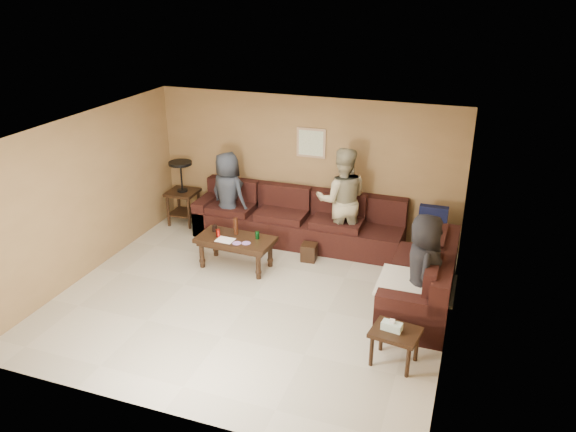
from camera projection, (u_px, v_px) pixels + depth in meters
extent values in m
plane|color=#BBB69F|center=(253.00, 298.00, 8.23)|extent=(5.50, 5.50, 0.00)
cube|color=silver|center=(248.00, 135.00, 7.27)|extent=(5.50, 5.00, 0.10)
cube|color=olive|center=(306.00, 167.00, 9.91)|extent=(5.50, 0.10, 2.50)
cube|color=olive|center=(152.00, 314.00, 5.58)|extent=(5.50, 0.10, 2.50)
cube|color=olive|center=(85.00, 196.00, 8.59)|extent=(0.10, 5.00, 2.50)
cube|color=olive|center=(456.00, 249.00, 6.90)|extent=(0.10, 5.00, 2.50)
cube|color=black|center=(297.00, 229.00, 9.92)|extent=(3.70, 0.90, 0.45)
cube|color=black|center=(303.00, 199.00, 10.03)|extent=(3.70, 0.24, 0.45)
cube|color=black|center=(209.00, 212.00, 10.42)|extent=(0.24, 0.90, 0.63)
cube|color=black|center=(418.00, 291.00, 7.96)|extent=(0.90, 2.00, 0.45)
cube|color=black|center=(445.00, 267.00, 7.68)|extent=(0.24, 2.00, 0.45)
cube|color=black|center=(410.00, 319.00, 7.16)|extent=(0.90, 0.24, 0.63)
cube|color=black|center=(433.00, 219.00, 9.01)|extent=(0.45, 0.14, 0.45)
cube|color=beige|center=(416.00, 285.00, 7.43)|extent=(1.00, 0.85, 0.04)
cube|color=black|center=(235.00, 240.00, 8.94)|extent=(1.26, 0.68, 0.07)
cube|color=black|center=(236.00, 244.00, 8.96)|extent=(1.16, 0.58, 0.06)
cylinder|color=black|center=(202.00, 255.00, 9.02)|extent=(0.08, 0.08, 0.45)
cylinder|color=black|center=(258.00, 266.00, 8.67)|extent=(0.08, 0.08, 0.45)
cylinder|color=black|center=(215.00, 243.00, 9.40)|extent=(0.08, 0.08, 0.45)
cylinder|color=black|center=(270.00, 254.00, 9.05)|extent=(0.08, 0.08, 0.45)
cylinder|color=red|center=(218.00, 233.00, 8.95)|extent=(0.07, 0.07, 0.12)
cylinder|color=#116425|center=(257.00, 235.00, 8.88)|extent=(0.07, 0.07, 0.12)
cylinder|color=#33170B|center=(236.00, 226.00, 9.00)|extent=(0.07, 0.07, 0.28)
cylinder|color=black|center=(215.00, 228.00, 9.13)|extent=(0.08, 0.08, 0.11)
cube|color=white|center=(225.00, 240.00, 8.85)|extent=(0.29, 0.23, 0.00)
cylinder|color=#EC53A6|center=(237.00, 243.00, 8.74)|extent=(0.14, 0.14, 0.01)
cylinder|color=#EC53A6|center=(246.00, 243.00, 8.74)|extent=(0.14, 0.14, 0.01)
cube|color=black|center=(183.00, 192.00, 10.51)|extent=(0.56, 0.56, 0.05)
cube|color=black|center=(184.00, 212.00, 10.67)|extent=(0.49, 0.49, 0.03)
cylinder|color=black|center=(168.00, 211.00, 10.50)|extent=(0.05, 0.05, 0.62)
cylinder|color=black|center=(189.00, 213.00, 10.38)|extent=(0.05, 0.05, 0.62)
cylinder|color=black|center=(179.00, 203.00, 10.88)|extent=(0.05, 0.05, 0.62)
cylinder|color=black|center=(199.00, 205.00, 10.76)|extent=(0.05, 0.05, 0.62)
cylinder|color=black|center=(182.00, 190.00, 10.49)|extent=(0.19, 0.19, 0.03)
cylinder|color=black|center=(181.00, 176.00, 10.38)|extent=(0.03, 0.03, 0.51)
cylinder|color=black|center=(180.00, 163.00, 10.28)|extent=(0.43, 0.43, 0.05)
cube|color=black|center=(396.00, 332.00, 6.68)|extent=(0.63, 0.54, 0.05)
cylinder|color=black|center=(372.00, 350.00, 6.72)|extent=(0.05, 0.05, 0.44)
cylinder|color=black|center=(408.00, 361.00, 6.52)|extent=(0.05, 0.05, 0.44)
cylinder|color=black|center=(381.00, 335.00, 7.00)|extent=(0.05, 0.05, 0.44)
cylinder|color=black|center=(417.00, 345.00, 6.80)|extent=(0.05, 0.05, 0.44)
cube|color=white|center=(392.00, 326.00, 6.66)|extent=(0.26, 0.16, 0.10)
cube|color=white|center=(392.00, 321.00, 6.64)|extent=(0.06, 0.04, 0.05)
cube|color=black|center=(309.00, 252.00, 9.28)|extent=(0.26, 0.26, 0.29)
cube|color=#A18365|center=(311.00, 143.00, 9.69)|extent=(0.52, 0.03, 0.52)
cube|color=silver|center=(311.00, 143.00, 9.68)|extent=(0.44, 0.01, 0.44)
imported|color=#292F3A|center=(228.00, 195.00, 9.95)|extent=(0.88, 0.71, 1.56)
imported|color=tan|center=(342.00, 200.00, 9.36)|extent=(1.04, 0.92, 1.81)
imported|color=black|center=(423.00, 270.00, 7.40)|extent=(0.64, 0.85, 1.56)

